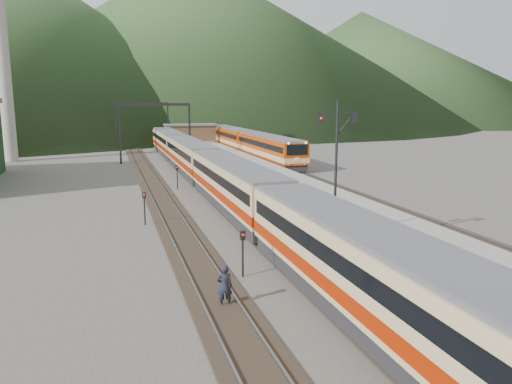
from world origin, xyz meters
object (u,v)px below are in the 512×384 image
object	(u,v)px
second_train	(248,142)
worker	(225,286)
main_train	(208,167)
signal_mast	(336,156)

from	to	relation	value
second_train	worker	distance (m)	57.34
main_train	second_train	xyz separation A→B (m)	(11.50, 27.06, 0.05)
main_train	signal_mast	distance (m)	23.03
second_train	worker	bearing A→B (deg)	-106.54
main_train	second_train	world-z (taller)	second_train
second_train	main_train	bearing A→B (deg)	-113.03
main_train	worker	bearing A→B (deg)	-99.81
main_train	worker	distance (m)	28.33
main_train	second_train	size ratio (longest dim) A/B	1.96
second_train	worker	xyz separation A→B (m)	(-16.32, -54.95, -1.22)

